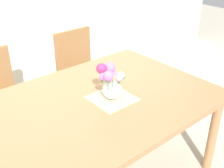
# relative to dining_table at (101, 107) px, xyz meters

# --- Properties ---
(dining_table) EXTENTS (1.61, 1.17, 0.73)m
(dining_table) POSITION_rel_dining_table_xyz_m (0.00, 0.00, 0.00)
(dining_table) COLOR #9E7047
(dining_table) RESTS_ON ground_plane
(chair_right) EXTENTS (0.42, 0.42, 0.90)m
(chair_right) POSITION_rel_dining_table_xyz_m (0.44, 0.93, -0.14)
(chair_right) COLOR olive
(chair_right) RESTS_ON ground_plane
(placemat) EXTENTS (0.29, 0.29, 0.01)m
(placemat) POSITION_rel_dining_table_xyz_m (0.05, -0.06, 0.08)
(placemat) COLOR #CCB789
(placemat) RESTS_ON dining_table
(flower_vase) EXTENTS (0.21, 0.19, 0.26)m
(flower_vase) POSITION_rel_dining_table_xyz_m (0.05, -0.05, 0.21)
(flower_vase) COLOR silver
(flower_vase) RESTS_ON placemat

